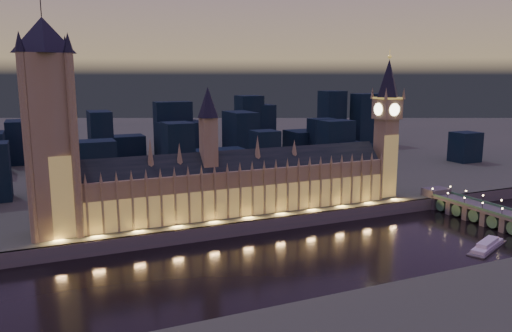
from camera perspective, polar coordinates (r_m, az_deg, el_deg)
name	(u,v)px	position (r m, az deg, el deg)	size (l,w,h in m)	color
ground_plane	(290,255)	(265.19, 3.88, -10.16)	(2000.00, 2000.00, 0.00)	black
north_bank	(124,137)	(753.84, -14.82, 3.24)	(2000.00, 960.00, 8.00)	#3E4A36
embankment_wall	(258,227)	(298.80, 0.21, -6.94)	(2000.00, 2.50, 8.00)	#4E5256
palace_of_westminster	(239,184)	(310.12, -1.99, -2.03)	(202.00, 21.28, 78.00)	#9C7747
victoria_tower	(49,119)	(282.38, -22.58, 5.03)	(31.68, 31.68, 125.81)	#9C7747
elizabeth_tower	(387,116)	(360.96, 14.74, 5.57)	(18.00, 18.00, 102.22)	#9C7747
westminster_bridge	(492,216)	(346.93, 25.35, -5.16)	(17.23, 113.00, 15.90)	#4E5256
river_boat	(487,245)	(302.21, 24.93, -8.22)	(38.40, 23.54, 4.50)	#4E5256
city_backdrop	(203,139)	(493.83, -6.08, 3.10)	(496.19, 215.63, 74.07)	black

